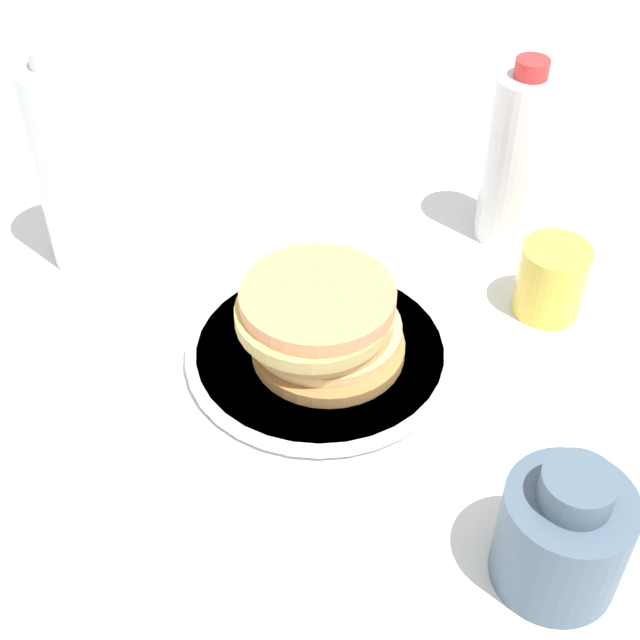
# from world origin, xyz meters

# --- Properties ---
(ground_plane) EXTENTS (4.00, 4.00, 0.00)m
(ground_plane) POSITION_xyz_m (0.00, 0.00, 0.00)
(ground_plane) COLOR white
(plate) EXTENTS (0.25, 0.25, 0.01)m
(plate) POSITION_xyz_m (0.02, 0.01, 0.01)
(plate) COLOR white
(plate) RESTS_ON ground_plane
(pancake_stack) EXTENTS (0.16, 0.15, 0.07)m
(pancake_stack) POSITION_xyz_m (0.02, 0.01, 0.04)
(pancake_stack) COLOR #AE7B43
(pancake_stack) RESTS_ON plate
(juice_glass) EXTENTS (0.07, 0.07, 0.08)m
(juice_glass) POSITION_xyz_m (0.04, -0.23, 0.04)
(juice_glass) COLOR yellow
(juice_glass) RESTS_ON ground_plane
(cream_jug) EXTENTS (0.09, 0.09, 0.11)m
(cream_jug) POSITION_xyz_m (-0.24, -0.12, 0.05)
(cream_jug) COLOR #4C6075
(cream_jug) RESTS_ON ground_plane
(water_bottle_mid) EXTENTS (0.07, 0.07, 0.20)m
(water_bottle_mid) POSITION_xyz_m (0.17, -0.23, 0.10)
(water_bottle_mid) COLOR white
(water_bottle_mid) RESTS_ON ground_plane
(water_bottle_far) EXTENTS (0.08, 0.08, 0.23)m
(water_bottle_far) POSITION_xyz_m (0.21, 0.21, 0.11)
(water_bottle_far) COLOR silver
(water_bottle_far) RESTS_ON ground_plane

